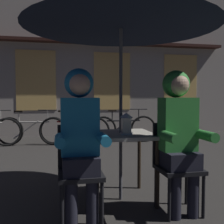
{
  "coord_description": "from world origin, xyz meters",
  "views": [
    {
      "loc": [
        -0.68,
        -2.86,
        1.14
      ],
      "look_at": [
        0.0,
        0.48,
        0.94
      ],
      "focal_mm": 43.33,
      "sensor_mm": 36.0,
      "label": 1
    }
  ],
  "objects": [
    {
      "name": "bicycle_second",
      "position": [
        -1.29,
        3.67,
        0.35
      ],
      "size": [
        1.66,
        0.38,
        0.84
      ],
      "color": "black",
      "rests_on": "ground_plane"
    },
    {
      "name": "patio_umbrella",
      "position": [
        0.0,
        0.0,
        2.06
      ],
      "size": [
        2.1,
        2.1,
        2.31
      ],
      "color": "#4C4C51",
      "rests_on": "ground_plane"
    },
    {
      "name": "bicycle_fourth",
      "position": [
        0.92,
        3.61,
        0.35
      ],
      "size": [
        1.68,
        0.09,
        0.84
      ],
      "color": "black",
      "rests_on": "ground_plane"
    },
    {
      "name": "chair_left",
      "position": [
        -0.48,
        -0.37,
        0.49
      ],
      "size": [
        0.4,
        0.4,
        0.87
      ],
      "color": "black",
      "rests_on": "ground_plane"
    },
    {
      "name": "cafe_table",
      "position": [
        0.0,
        0.0,
        0.64
      ],
      "size": [
        0.72,
        0.72,
        0.74
      ],
      "color": "#B2AD9E",
      "rests_on": "ground_plane"
    },
    {
      "name": "lantern",
      "position": [
        0.03,
        -0.11,
        0.86
      ],
      "size": [
        0.11,
        0.11,
        0.23
      ],
      "color": "white",
      "rests_on": "cafe_table"
    },
    {
      "name": "chair_right",
      "position": [
        0.48,
        -0.37,
        0.49
      ],
      "size": [
        0.4,
        0.4,
        0.87
      ],
      "color": "black",
      "rests_on": "ground_plane"
    },
    {
      "name": "potted_plant",
      "position": [
        2.39,
        3.95,
        0.54
      ],
      "size": [
        0.6,
        0.6,
        0.92
      ],
      "color": "brown",
      "rests_on": "ground_plane"
    },
    {
      "name": "person_right_hooded",
      "position": [
        0.48,
        -0.43,
        0.85
      ],
      "size": [
        0.45,
        0.56,
        1.4
      ],
      "color": "black",
      "rests_on": "ground_plane"
    },
    {
      "name": "shopfront_building",
      "position": [
        -0.16,
        5.4,
        3.09
      ],
      "size": [
        10.0,
        0.93,
        6.2
      ],
      "color": "#9E9389",
      "rests_on": "ground_plane"
    },
    {
      "name": "ground_plane",
      "position": [
        0.0,
        0.0,
        0.0
      ],
      "size": [
        60.0,
        60.0,
        0.0
      ],
      "primitive_type": "plane",
      "color": "#2D2B28"
    },
    {
      "name": "person_left_hooded",
      "position": [
        -0.48,
        -0.43,
        0.85
      ],
      "size": [
        0.45,
        0.56,
        1.4
      ],
      "color": "black",
      "rests_on": "ground_plane"
    },
    {
      "name": "bicycle_third",
      "position": [
        -0.29,
        3.55,
        0.35
      ],
      "size": [
        1.64,
        0.45,
        0.84
      ],
      "color": "black",
      "rests_on": "ground_plane"
    }
  ]
}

